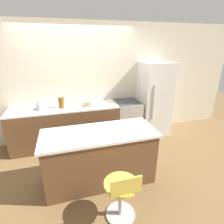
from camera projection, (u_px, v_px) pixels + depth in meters
ground_plane at (85, 149)px, 3.80m from camera, size 14.00×14.00×0.00m
wall_back at (77, 84)px, 3.94m from camera, size 8.00×0.06×2.60m
back_counter at (66, 126)px, 3.85m from camera, size 2.26×0.62×0.89m
kitchen_island at (100, 157)px, 2.80m from camera, size 1.75×0.71×0.88m
oven_range at (127, 119)px, 4.21m from camera, size 0.56×0.63×0.89m
refrigerator at (154, 99)px, 4.24m from camera, size 0.70×0.64×1.76m
stool_chair at (121, 194)px, 2.18m from camera, size 0.43×0.43×0.76m
kettle at (40, 106)px, 3.52m from camera, size 0.16×0.16×0.20m
mixing_bowl at (89, 103)px, 3.79m from camera, size 0.27×0.27×0.10m
canister_jar at (61, 103)px, 3.62m from camera, size 0.12×0.12×0.21m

